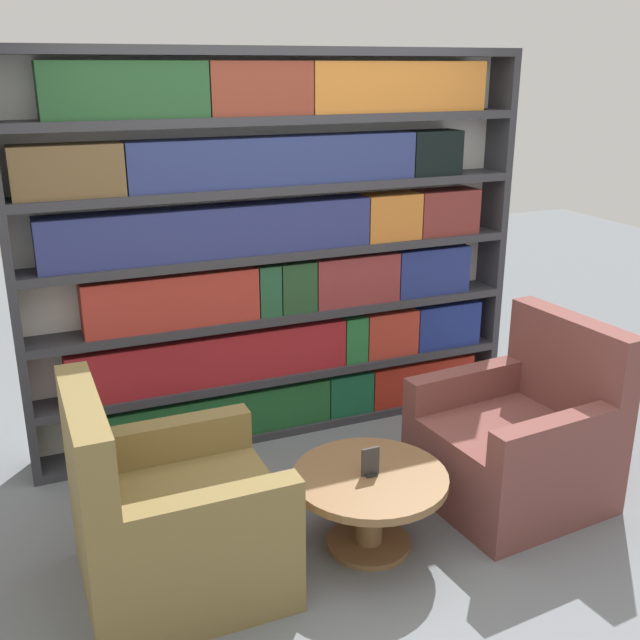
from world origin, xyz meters
name	(u,v)px	position (x,y,z in m)	size (l,w,h in m)	color
ground_plane	(386,550)	(0.00, 0.00, 0.00)	(14.00, 14.00, 0.00)	slate
bookshelf	(280,254)	(0.00, 1.45, 1.16)	(3.11, 0.30, 2.35)	silver
armchair_left	(170,523)	(-1.01, 0.15, 0.32)	(0.87, 0.82, 0.99)	olive
armchair_right	(519,443)	(0.88, 0.16, 0.32)	(0.94, 0.89, 0.99)	brown
coffee_table	(370,495)	(-0.06, 0.07, 0.29)	(0.75, 0.75, 0.40)	brown
table_sign	(370,464)	(-0.06, 0.07, 0.46)	(0.09, 0.06, 0.14)	black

